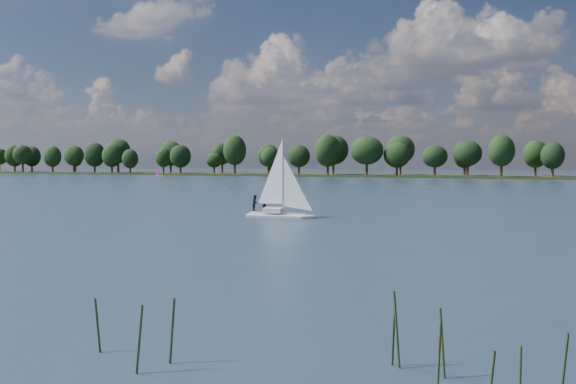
% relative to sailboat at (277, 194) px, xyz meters
% --- Properties ---
extents(ground, '(700.00, 700.00, 0.00)m').
position_rel_sailboat_xyz_m(ground, '(8.68, 67.40, -2.21)').
color(ground, '#233342').
rests_on(ground, ground).
extents(far_shore, '(660.00, 40.00, 1.50)m').
position_rel_sailboat_xyz_m(far_shore, '(8.68, 179.40, -2.21)').
color(far_shore, black).
rests_on(far_shore, ground).
extents(sailboat, '(6.19, 2.62, 7.89)m').
position_rel_sailboat_xyz_m(sailboat, '(0.00, 0.00, 0.00)').
color(sailboat, silver).
rests_on(sailboat, ground).
extents(dinghy_pink, '(3.11, 1.99, 4.63)m').
position_rel_sailboat_xyz_m(dinghy_pink, '(-131.36, 144.51, -1.11)').
color(dinghy_pink, silver).
rests_on(dinghy_pink, ground).
extents(pontoon, '(4.20, 2.43, 0.50)m').
position_rel_sailboat_xyz_m(pontoon, '(-182.12, 163.27, -2.21)').
color(pontoon, slate).
rests_on(pontoon, ground).
extents(treeline, '(562.60, 73.82, 18.47)m').
position_rel_sailboat_xyz_m(treeline, '(1.60, 175.17, 5.94)').
color(treeline, black).
rests_on(treeline, ground).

